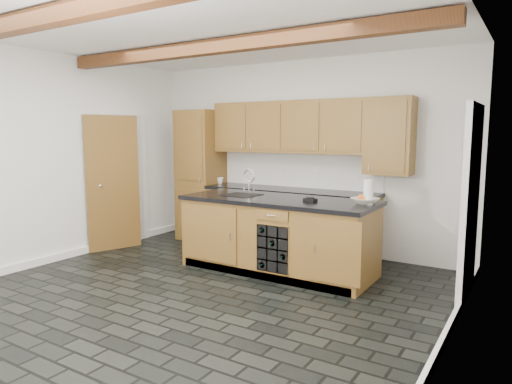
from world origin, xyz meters
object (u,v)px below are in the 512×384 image
(paper_towel, at_px, (368,192))
(island, at_px, (278,235))
(fruit_bowl, at_px, (365,201))
(kitchen_scale, at_px, (310,199))

(paper_towel, bearing_deg, island, -174.18)
(fruit_bowl, bearing_deg, island, -172.62)
(kitchen_scale, bearing_deg, paper_towel, 20.87)
(kitchen_scale, xyz_separation_m, fruit_bowl, (0.63, 0.14, 0.01))
(kitchen_scale, distance_m, paper_towel, 0.69)
(island, distance_m, fruit_bowl, 1.19)
(island, relative_size, paper_towel, 8.65)
(kitchen_scale, xyz_separation_m, paper_towel, (0.67, 0.11, 0.12))
(fruit_bowl, bearing_deg, kitchen_scale, -167.78)
(island, xyz_separation_m, paper_towel, (1.11, 0.11, 0.61))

